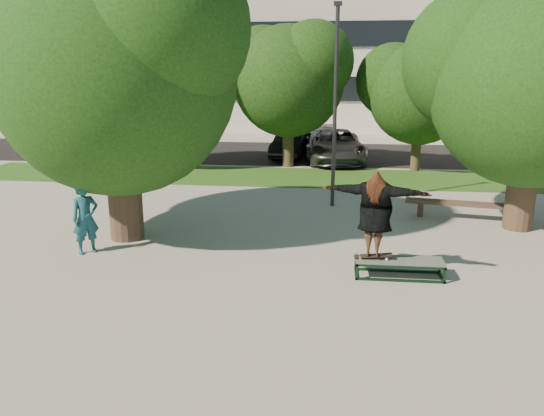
# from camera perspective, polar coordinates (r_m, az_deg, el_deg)

# --- Properties ---
(ground) EXTENTS (120.00, 120.00, 0.00)m
(ground) POSITION_cam_1_polar(r_m,az_deg,el_deg) (12.23, 1.70, -5.33)
(ground) COLOR gray
(ground) RESTS_ON ground
(grass_strip) EXTENTS (30.00, 4.00, 0.02)m
(grass_strip) POSITION_cam_1_polar(r_m,az_deg,el_deg) (21.37, 6.53, 3.25)
(grass_strip) COLOR #274B15
(grass_strip) RESTS_ON ground
(asphalt_strip) EXTENTS (40.00, 8.00, 0.01)m
(asphalt_strip) POSITION_cam_1_polar(r_m,az_deg,el_deg) (27.79, 4.49, 5.89)
(asphalt_strip) COLOR black
(asphalt_strip) RESTS_ON ground
(tree_left) EXTENTS (6.96, 5.95, 7.12)m
(tree_left) POSITION_cam_1_polar(r_m,az_deg,el_deg) (13.61, -16.72, 15.08)
(tree_left) COLOR #38281E
(tree_left) RESTS_ON ground
(tree_right) EXTENTS (6.24, 5.33, 6.51)m
(tree_right) POSITION_cam_1_polar(r_m,az_deg,el_deg) (15.38, 26.07, 12.88)
(tree_right) COLOR #38281E
(tree_right) RESTS_ON ground
(bg_tree_left) EXTENTS (5.28, 4.51, 5.77)m
(bg_tree_left) POSITION_cam_1_polar(r_m,az_deg,el_deg) (23.76, -12.28, 13.19)
(bg_tree_left) COLOR #38281E
(bg_tree_left) RESTS_ON ground
(bg_tree_mid) EXTENTS (5.76, 4.92, 6.24)m
(bg_tree_mid) POSITION_cam_1_polar(r_m,az_deg,el_deg) (23.63, 1.63, 14.19)
(bg_tree_mid) COLOR #38281E
(bg_tree_mid) RESTS_ON ground
(bg_tree_right) EXTENTS (5.04, 4.31, 5.43)m
(bg_tree_right) POSITION_cam_1_polar(r_m,az_deg,el_deg) (23.31, 15.47, 12.39)
(bg_tree_right) COLOR #38281E
(bg_tree_right) RESTS_ON ground
(lamppost) EXTENTS (0.25, 0.15, 6.11)m
(lamppost) POSITION_cam_1_polar(r_m,az_deg,el_deg) (16.50, 6.80, 10.94)
(lamppost) COLOR #2D2D30
(lamppost) RESTS_ON ground
(office_building) EXTENTS (30.00, 14.12, 16.00)m
(office_building) POSITION_cam_1_polar(r_m,az_deg,el_deg) (43.71, 2.76, 19.55)
(office_building) COLOR beige
(office_building) RESTS_ON ground
(grind_box) EXTENTS (1.80, 0.60, 0.38)m
(grind_box) POSITION_cam_1_polar(r_m,az_deg,el_deg) (11.36, 13.49, -6.30)
(grind_box) COLOR black
(grind_box) RESTS_ON ground
(skater_rig) EXTENTS (2.25, 1.10, 1.85)m
(skater_rig) POSITION_cam_1_polar(r_m,az_deg,el_deg) (10.96, 11.04, -0.63)
(skater_rig) COLOR white
(skater_rig) RESTS_ON grind_box
(bystander) EXTENTS (0.72, 0.71, 1.68)m
(bystander) POSITION_cam_1_polar(r_m,az_deg,el_deg) (13.03, -19.43, -1.04)
(bystander) COLOR #174A57
(bystander) RESTS_ON ground
(bench) EXTENTS (3.33, 1.02, 0.51)m
(bench) POSITION_cam_1_polar(r_m,az_deg,el_deg) (16.17, 20.02, 0.30)
(bench) COLOR #4B3A2D
(bench) RESTS_ON ground
(car_silver_a) EXTENTS (2.23, 4.80, 1.59)m
(car_silver_a) POSITION_cam_1_polar(r_m,az_deg,el_deg) (26.86, -14.00, 6.91)
(car_silver_a) COLOR silver
(car_silver_a) RESTS_ON asphalt_strip
(car_dark) EXTENTS (1.85, 4.09, 1.30)m
(car_dark) POSITION_cam_1_polar(r_m,az_deg,el_deg) (26.29, 2.03, 6.86)
(car_dark) COLOR black
(car_dark) RESTS_ON asphalt_strip
(car_grey) EXTENTS (2.86, 5.55, 1.50)m
(car_grey) POSITION_cam_1_polar(r_m,az_deg,el_deg) (25.20, 6.89, 6.65)
(car_grey) COLOR #545458
(car_grey) RESTS_ON asphalt_strip
(car_silver_b) EXTENTS (2.45, 5.04, 1.41)m
(car_silver_b) POSITION_cam_1_polar(r_m,az_deg,el_deg) (26.93, 5.65, 7.10)
(car_silver_b) COLOR silver
(car_silver_b) RESTS_ON asphalt_strip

